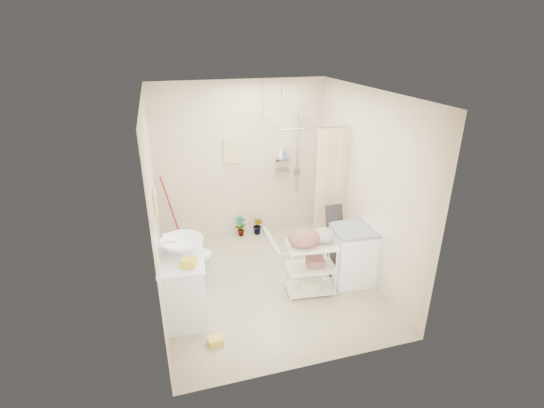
{
  "coord_description": "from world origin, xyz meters",
  "views": [
    {
      "loc": [
        -1.24,
        -4.51,
        3.21
      ],
      "look_at": [
        0.13,
        0.25,
        1.08
      ],
      "focal_mm": 26.0,
      "sensor_mm": 36.0,
      "label": 1
    }
  ],
  "objects": [
    {
      "name": "hanging_towel",
      "position": [
        -0.15,
        1.58,
        1.5
      ],
      "size": [
        0.28,
        0.03,
        0.42
      ],
      "primitive_type": "cube",
      "color": "#CCC08D",
      "rests_on": "wall_back"
    },
    {
      "name": "wall_right",
      "position": [
        1.4,
        0.0,
        1.3
      ],
      "size": [
        0.04,
        3.2,
        2.6
      ],
      "primitive_type": "cube",
      "color": "beige",
      "rests_on": "ground"
    },
    {
      "name": "wall_front",
      "position": [
        0.0,
        -1.6,
        1.3
      ],
      "size": [
        2.8,
        0.04,
        2.6
      ],
      "primitive_type": "cube",
      "color": "beige",
      "rests_on": "ground"
    },
    {
      "name": "counter_basket",
      "position": [
        -1.09,
        -0.63,
        0.87
      ],
      "size": [
        0.2,
        0.18,
        0.09
      ],
      "primitive_type": "cube",
      "rotation": [
        0.0,
        0.0,
        -0.42
      ],
      "color": "yellow",
      "rests_on": "vanity"
    },
    {
      "name": "washing_machine",
      "position": [
        1.14,
        -0.25,
        0.4
      ],
      "size": [
        0.58,
        0.6,
        0.8
      ],
      "primitive_type": "cube",
      "rotation": [
        0.0,
        0.0,
        -0.06
      ],
      "color": "white",
      "rests_on": "ground"
    },
    {
      "name": "vanity",
      "position": [
        -1.16,
        -0.33,
        0.41
      ],
      "size": [
        0.59,
        0.97,
        0.83
      ],
      "primitive_type": "cube",
      "rotation": [
        0.0,
        0.0,
        -0.07
      ],
      "color": "silver",
      "rests_on": "ground"
    },
    {
      "name": "wall_left",
      "position": [
        -1.4,
        0.0,
        1.3
      ],
      "size": [
        0.04,
        3.2,
        2.6
      ],
      "primitive_type": "cube",
      "color": "beige",
      "rests_on": "ground"
    },
    {
      "name": "laundry_rack",
      "position": [
        0.49,
        -0.37,
        0.44
      ],
      "size": [
        0.67,
        0.44,
        0.87
      ],
      "primitive_type": null,
      "rotation": [
        0.0,
        0.0,
        -0.11
      ],
      "color": "beige",
      "rests_on": "ground"
    },
    {
      "name": "floor",
      "position": [
        0.0,
        0.0,
        0.0
      ],
      "size": [
        3.2,
        3.2,
        0.0
      ],
      "primitive_type": "plane",
      "color": "tan",
      "rests_on": "ground"
    },
    {
      "name": "mop",
      "position": [
        -1.23,
        1.47,
        0.62
      ],
      "size": [
        0.14,
        0.14,
        1.24
      ],
      "primitive_type": null,
      "rotation": [
        0.0,
        0.0,
        -0.26
      ],
      "color": "#A4150D",
      "rests_on": "ground"
    },
    {
      "name": "potted_plant_b",
      "position": [
        0.22,
        1.44,
        0.16
      ],
      "size": [
        0.23,
        0.23,
        0.33
      ],
      "primitive_type": "imported",
      "rotation": [
        0.0,
        0.0,
        -0.86
      ],
      "color": "brown",
      "rests_on": "ground"
    },
    {
      "name": "potted_plant_a",
      "position": [
        -0.08,
        1.47,
        0.18
      ],
      "size": [
        0.2,
        0.15,
        0.37
      ],
      "primitive_type": "imported",
      "rotation": [
        0.0,
        0.0,
        -0.08
      ],
      "color": "brown",
      "rests_on": "ground"
    },
    {
      "name": "wall_back",
      "position": [
        0.0,
        1.6,
        1.3
      ],
      "size": [
        2.8,
        0.04,
        2.6
      ],
      "primitive_type": "cube",
      "color": "beige",
      "rests_on": "ground"
    },
    {
      "name": "towel_ring",
      "position": [
        -1.38,
        -0.2,
        1.47
      ],
      "size": [
        0.04,
        0.22,
        0.34
      ],
      "primitive_type": null,
      "color": "#DACD80",
      "rests_on": "wall_left"
    },
    {
      "name": "toilet",
      "position": [
        -1.04,
        0.41,
        0.34
      ],
      "size": [
        0.69,
        0.43,
        0.68
      ],
      "primitive_type": "imported",
      "rotation": [
        0.0,
        0.0,
        1.49
      ],
      "color": "white",
      "rests_on": "ground"
    },
    {
      "name": "tp_holder",
      "position": [
        -1.36,
        0.05,
        0.72
      ],
      "size": [
        0.08,
        0.12,
        0.14
      ],
      "primitive_type": null,
      "color": "white",
      "rests_on": "wall_left"
    },
    {
      "name": "floor_basket",
      "position": [
        -0.9,
        -1.02,
        0.06
      ],
      "size": [
        0.25,
        0.2,
        0.13
      ],
      "primitive_type": "cube",
      "rotation": [
        0.0,
        0.0,
        0.09
      ],
      "color": "yellow",
      "rests_on": "ground"
    },
    {
      "name": "shampoo_bottle_a",
      "position": [
        0.66,
        1.52,
        1.44
      ],
      "size": [
        0.12,
        0.12,
        0.24
      ],
      "primitive_type": "imported",
      "rotation": [
        0.0,
        0.0,
        -0.3
      ],
      "color": "white",
      "rests_on": "shower"
    },
    {
      "name": "ironing_board",
      "position": [
        0.99,
        -0.03,
        0.53
      ],
      "size": [
        0.31,
        0.18,
        1.06
      ],
      "primitive_type": null,
      "rotation": [
        0.0,
        0.0,
        0.32
      ],
      "color": "black",
      "rests_on": "ground"
    },
    {
      "name": "ceiling",
      "position": [
        0.0,
        0.0,
        2.6
      ],
      "size": [
        2.8,
        3.2,
        0.04
      ],
      "primitive_type": "cube",
      "color": "silver",
      "rests_on": "ground"
    },
    {
      "name": "shower",
      "position": [
        0.85,
        1.05,
        1.05
      ],
      "size": [
        1.1,
        1.1,
        2.1
      ],
      "primitive_type": null,
      "color": "silver",
      "rests_on": "ground"
    },
    {
      "name": "shampoo_bottle_b",
      "position": [
        0.69,
        1.52,
        1.41
      ],
      "size": [
        0.09,
        0.09,
        0.17
      ],
      "primitive_type": "imported",
      "rotation": [
        0.0,
        0.0,
        0.2
      ],
      "color": "#445E9F",
      "rests_on": "shower"
    },
    {
      "name": "sink",
      "position": [
        -1.13,
        -0.28,
        0.91
      ],
      "size": [
        0.58,
        0.58,
        0.17
      ],
      "primitive_type": "imported",
      "rotation": [
        0.0,
        0.0,
        -0.16
      ],
      "color": "white",
      "rests_on": "vanity"
    }
  ]
}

